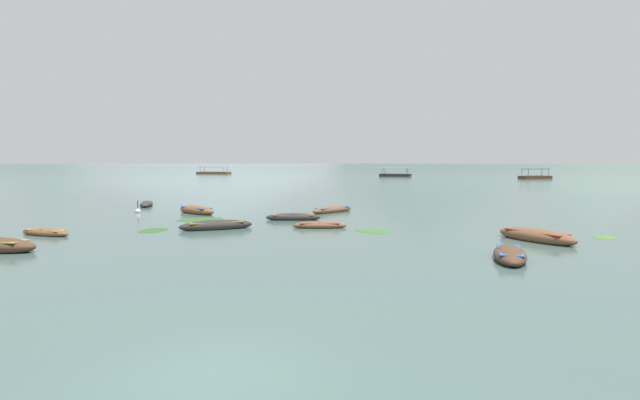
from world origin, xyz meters
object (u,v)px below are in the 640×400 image
at_px(rowboat_1, 45,233).
at_px(rowboat_3, 320,225).
at_px(rowboat_9, 332,210).
at_px(rowboat_4, 293,217).
at_px(rowboat_0, 146,204).
at_px(mooring_buoy, 138,211).
at_px(rowboat_8, 536,236).
at_px(rowboat_7, 216,226).
at_px(rowboat_6, 197,210).
at_px(ferry_0, 535,177).
at_px(ferry_2, 214,173).
at_px(rowboat_5, 510,255).
at_px(ferry_1, 395,175).

height_order(rowboat_1, rowboat_3, rowboat_3).
height_order(rowboat_3, rowboat_9, rowboat_9).
height_order(rowboat_3, rowboat_4, rowboat_4).
distance_m(rowboat_0, mooring_buoy, 6.04).
xyz_separation_m(rowboat_4, rowboat_8, (13.63, -7.25, 0.06)).
relative_size(rowboat_7, rowboat_8, 1.01).
height_order(rowboat_6, rowboat_8, rowboat_8).
height_order(rowboat_6, mooring_buoy, mooring_buoy).
xyz_separation_m(rowboat_4, ferry_0, (42.50, 84.08, 0.26)).
relative_size(rowboat_4, rowboat_9, 0.92).
xyz_separation_m(rowboat_1, rowboat_3, (14.45, 4.62, 0.00)).
height_order(rowboat_6, ferry_2, ferry_2).
relative_size(rowboat_8, rowboat_9, 1.02).
bearing_deg(rowboat_4, rowboat_8, -28.00).
xyz_separation_m(rowboat_5, ferry_1, (0.01, 110.47, 0.25)).
xyz_separation_m(rowboat_8, mooring_buoy, (-26.53, 10.54, -0.14)).
bearing_deg(rowboat_1, ferry_2, 105.04).
relative_size(rowboat_7, rowboat_9, 1.04).
xyz_separation_m(rowboat_7, rowboat_8, (17.40, -2.28, 0.03)).
distance_m(rowboat_8, ferry_2, 138.64).
distance_m(rowboat_5, rowboat_7, 16.46).
bearing_deg(ferry_0, rowboat_9, -117.12).
relative_size(rowboat_4, rowboat_5, 0.98).
relative_size(rowboat_1, rowboat_8, 0.79).
height_order(rowboat_5, rowboat_9, rowboat_5).
xyz_separation_m(ferry_2, mooring_buoy, (33.22, -114.56, -0.34)).
distance_m(rowboat_5, ferry_1, 110.47).
relative_size(rowboat_4, rowboat_8, 0.90).
xyz_separation_m(rowboat_3, ferry_2, (-48.36, 121.56, 0.30)).
bearing_deg(ferry_2, rowboat_6, -71.66).
bearing_deg(rowboat_5, mooring_buoy, 147.08).
distance_m(ferry_0, ferry_2, 94.83).
bearing_deg(rowboat_7, ferry_2, 109.02).
distance_m(rowboat_0, rowboat_4, 17.47).
height_order(rowboat_0, rowboat_5, rowboat_5).
relative_size(rowboat_3, ferry_2, 0.30).
height_order(ferry_0, ferry_1, same).
bearing_deg(rowboat_0, ferry_0, 52.57).
distance_m(rowboat_5, rowboat_8, 5.59).
bearing_deg(rowboat_7, rowboat_6, 117.83).
distance_m(rowboat_6, mooring_buoy, 4.77).
distance_m(rowboat_4, rowboat_8, 15.44).
distance_m(rowboat_6, rowboat_9, 10.57).
bearing_deg(rowboat_5, rowboat_7, 153.98).
relative_size(rowboat_3, rowboat_9, 0.80).
distance_m(rowboat_9, ferry_1, 93.28).
height_order(rowboat_0, rowboat_1, rowboat_0).
relative_size(rowboat_7, mooring_buoy, 3.99).
distance_m(rowboat_0, rowboat_8, 32.89).
height_order(ferry_2, mooring_buoy, ferry_2).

